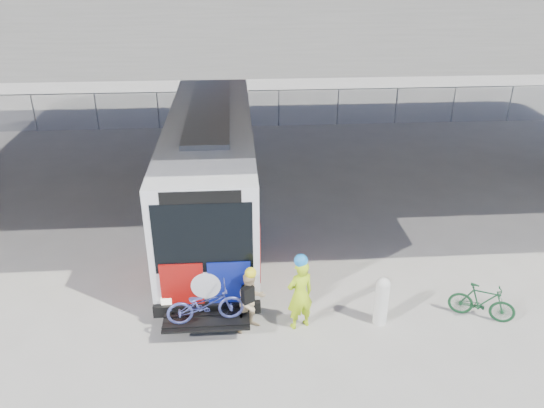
{
  "coord_description": "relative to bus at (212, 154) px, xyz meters",
  "views": [
    {
      "loc": [
        -1.19,
        -13.93,
        8.24
      ],
      "look_at": [
        -0.22,
        -0.35,
        1.6
      ],
      "focal_mm": 35.0,
      "sensor_mm": 36.0,
      "label": 1
    }
  ],
  "objects": [
    {
      "name": "cyclist_tan",
      "position": [
        1.04,
        -6.33,
        -1.3
      ],
      "size": [
        0.95,
        0.89,
        1.7
      ],
      "rotation": [
        0.0,
        0.0,
        0.53
      ],
      "color": "tan",
      "rests_on": "ground"
    },
    {
      "name": "overpass",
      "position": [
        2.0,
        1.49,
        4.44
      ],
      "size": [
        40.0,
        16.0,
        7.95
      ],
      "color": "#605E59",
      "rests_on": "ground"
    },
    {
      "name": "chainlink_fence",
      "position": [
        2.0,
        9.49,
        -0.68
      ],
      "size": [
        30.0,
        0.06,
        30.0
      ],
      "color": "gray",
      "rests_on": "ground"
    },
    {
      "name": "bike_parked",
      "position": [
        6.65,
        -6.32,
        -1.64
      ],
      "size": [
        1.6,
        1.07,
        0.94
      ],
      "primitive_type": "imported",
      "rotation": [
        0.0,
        0.0,
        1.12
      ],
      "color": "#154323",
      "rests_on": "ground"
    },
    {
      "name": "bus",
      "position": [
        0.0,
        0.0,
        0.0
      ],
      "size": [
        2.67,
        12.97,
        3.69
      ],
      "color": "silver",
      "rests_on": "ground"
    },
    {
      "name": "ground",
      "position": [
        2.0,
        -2.51,
        -2.11
      ],
      "size": [
        160.0,
        160.0,
        0.0
      ],
      "primitive_type": "plane",
      "color": "#9E9991",
      "rests_on": "ground"
    },
    {
      "name": "bollard",
      "position": [
        4.15,
        -6.32,
        -1.43
      ],
      "size": [
        0.33,
        0.33,
        1.27
      ],
      "color": "white",
      "rests_on": "ground"
    },
    {
      "name": "cyclist_hivis",
      "position": [
        2.19,
        -6.32,
        -1.14
      ],
      "size": [
        0.78,
        0.65,
        2.0
      ],
      "rotation": [
        0.0,
        0.0,
        3.51
      ],
      "color": "#C3F219",
      "rests_on": "ground"
    }
  ]
}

